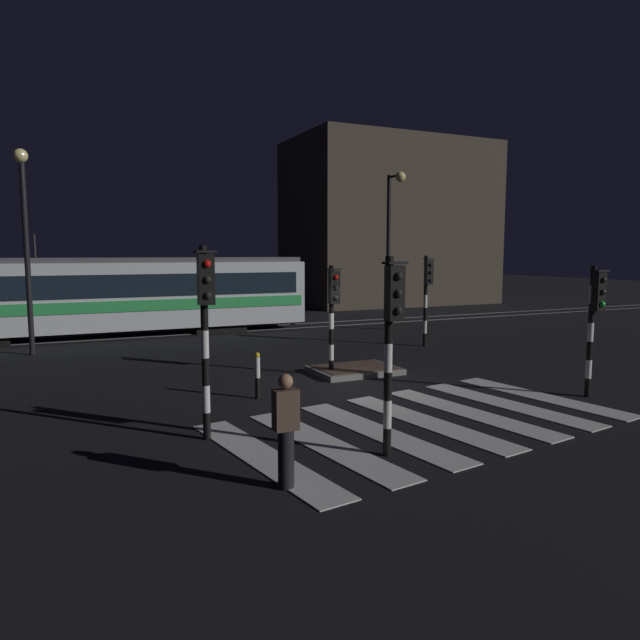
{
  "coord_description": "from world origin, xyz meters",
  "views": [
    {
      "loc": [
        -6.9,
        -13.02,
        3.44
      ],
      "look_at": [
        0.64,
        3.03,
        1.4
      ],
      "focal_mm": 32.83,
      "sensor_mm": 36.0,
      "label": 1
    }
  ],
  "objects_px": {
    "street_lamp_trackside_left": "(25,227)",
    "bollard_island_edge": "(258,375)",
    "tram": "(105,295)",
    "traffic_light_corner_near_left": "(205,314)",
    "traffic_light_corner_near_right": "(595,311)",
    "traffic_light_corner_far_right": "(427,287)",
    "pedestrian_waiting_at_kerb": "(286,430)",
    "traffic_light_median_centre": "(333,304)",
    "traffic_light_kerb_mid_left": "(391,326)",
    "street_lamp_trackside_right": "(392,231)"
  },
  "relations": [
    {
      "from": "traffic_light_corner_near_right",
      "to": "street_lamp_trackside_right",
      "type": "xyz_separation_m",
      "value": [
        2.2,
        12.5,
        2.32
      ]
    },
    {
      "from": "traffic_light_corner_near_left",
      "to": "traffic_light_corner_near_right",
      "type": "distance_m",
      "value": 9.13
    },
    {
      "from": "traffic_light_corner_far_right",
      "to": "traffic_light_corner_near_left",
      "type": "xyz_separation_m",
      "value": [
        -10.03,
        -7.31,
        0.15
      ]
    },
    {
      "from": "traffic_light_median_centre",
      "to": "street_lamp_trackside_left",
      "type": "xyz_separation_m",
      "value": [
        -7.69,
        7.15,
        2.24
      ]
    },
    {
      "from": "traffic_light_corner_near_right",
      "to": "street_lamp_trackside_left",
      "type": "height_order",
      "value": "street_lamp_trackside_left"
    },
    {
      "from": "traffic_light_corner_near_right",
      "to": "tram",
      "type": "relative_size",
      "value": 0.19
    },
    {
      "from": "pedestrian_waiting_at_kerb",
      "to": "traffic_light_kerb_mid_left",
      "type": "bearing_deg",
      "value": 12.71
    },
    {
      "from": "traffic_light_median_centre",
      "to": "pedestrian_waiting_at_kerb",
      "type": "height_order",
      "value": "traffic_light_median_centre"
    },
    {
      "from": "tram",
      "to": "pedestrian_waiting_at_kerb",
      "type": "relative_size",
      "value": 9.83
    },
    {
      "from": "traffic_light_median_centre",
      "to": "street_lamp_trackside_right",
      "type": "bearing_deg",
      "value": 48.97
    },
    {
      "from": "traffic_light_corner_far_right",
      "to": "traffic_light_corner_near_left",
      "type": "bearing_deg",
      "value": -143.94
    },
    {
      "from": "traffic_light_corner_far_right",
      "to": "traffic_light_median_centre",
      "type": "height_order",
      "value": "traffic_light_corner_far_right"
    },
    {
      "from": "traffic_light_kerb_mid_left",
      "to": "pedestrian_waiting_at_kerb",
      "type": "distance_m",
      "value": 2.52
    },
    {
      "from": "street_lamp_trackside_right",
      "to": "pedestrian_waiting_at_kerb",
      "type": "bearing_deg",
      "value": -126.81
    },
    {
      "from": "traffic_light_corner_far_right",
      "to": "traffic_light_corner_near_left",
      "type": "distance_m",
      "value": 12.41
    },
    {
      "from": "traffic_light_kerb_mid_left",
      "to": "tram",
      "type": "distance_m",
      "value": 17.33
    },
    {
      "from": "traffic_light_corner_near_left",
      "to": "traffic_light_corner_near_right",
      "type": "bearing_deg",
      "value": -4.4
    },
    {
      "from": "traffic_light_median_centre",
      "to": "traffic_light_corner_near_right",
      "type": "distance_m",
      "value": 6.58
    },
    {
      "from": "tram",
      "to": "traffic_light_corner_far_right",
      "type": "bearing_deg",
      "value": -36.03
    },
    {
      "from": "traffic_light_kerb_mid_left",
      "to": "street_lamp_trackside_left",
      "type": "height_order",
      "value": "street_lamp_trackside_left"
    },
    {
      "from": "traffic_light_corner_far_right",
      "to": "tram",
      "type": "distance_m",
      "value": 12.9
    },
    {
      "from": "street_lamp_trackside_left",
      "to": "street_lamp_trackside_right",
      "type": "xyz_separation_m",
      "value": [
        14.39,
        0.56,
        0.11
      ]
    },
    {
      "from": "traffic_light_kerb_mid_left",
      "to": "street_lamp_trackside_left",
      "type": "distance_m",
      "value": 14.7
    },
    {
      "from": "traffic_light_corner_near_left",
      "to": "pedestrian_waiting_at_kerb",
      "type": "bearing_deg",
      "value": -79.62
    },
    {
      "from": "pedestrian_waiting_at_kerb",
      "to": "bollard_island_edge",
      "type": "relative_size",
      "value": 1.54
    },
    {
      "from": "traffic_light_kerb_mid_left",
      "to": "traffic_light_corner_near_right",
      "type": "height_order",
      "value": "traffic_light_kerb_mid_left"
    },
    {
      "from": "traffic_light_corner_near_right",
      "to": "street_lamp_trackside_left",
      "type": "bearing_deg",
      "value": 135.61
    },
    {
      "from": "traffic_light_median_centre",
      "to": "pedestrian_waiting_at_kerb",
      "type": "distance_m",
      "value": 7.98
    },
    {
      "from": "street_lamp_trackside_right",
      "to": "traffic_light_corner_far_right",
      "type": "bearing_deg",
      "value": -105.73
    },
    {
      "from": "tram",
      "to": "bollard_island_edge",
      "type": "bearing_deg",
      "value": -79.62
    },
    {
      "from": "traffic_light_corner_far_right",
      "to": "pedestrian_waiting_at_kerb",
      "type": "xyz_separation_m",
      "value": [
        -9.55,
        -9.95,
        -1.33
      ]
    },
    {
      "from": "tram",
      "to": "bollard_island_edge",
      "type": "height_order",
      "value": "tram"
    },
    {
      "from": "traffic_light_median_centre",
      "to": "street_lamp_trackside_left",
      "type": "distance_m",
      "value": 10.73
    },
    {
      "from": "traffic_light_kerb_mid_left",
      "to": "traffic_light_corner_far_right",
      "type": "distance_m",
      "value": 12.08
    },
    {
      "from": "street_lamp_trackside_left",
      "to": "bollard_island_edge",
      "type": "bearing_deg",
      "value": -60.23
    },
    {
      "from": "street_lamp_trackside_left",
      "to": "tram",
      "type": "xyz_separation_m",
      "value": [
        2.7,
        3.65,
        -2.53
      ]
    },
    {
      "from": "street_lamp_trackside_right",
      "to": "bollard_island_edge",
      "type": "xyz_separation_m",
      "value": [
        -9.44,
        -9.22,
        -3.83
      ]
    },
    {
      "from": "street_lamp_trackside_right",
      "to": "traffic_light_corner_near_right",
      "type": "bearing_deg",
      "value": -99.97
    },
    {
      "from": "street_lamp_trackside_right",
      "to": "tram",
      "type": "bearing_deg",
      "value": 165.21
    },
    {
      "from": "traffic_light_kerb_mid_left",
      "to": "traffic_light_corner_near_left",
      "type": "bearing_deg",
      "value": 139.59
    },
    {
      "from": "street_lamp_trackside_left",
      "to": "pedestrian_waiting_at_kerb",
      "type": "relative_size",
      "value": 3.91
    },
    {
      "from": "street_lamp_trackside_left",
      "to": "pedestrian_waiting_at_kerb",
      "type": "xyz_separation_m",
      "value": [
        3.58,
        -13.89,
        -3.4
      ]
    },
    {
      "from": "traffic_light_kerb_mid_left",
      "to": "traffic_light_corner_near_right",
      "type": "xyz_separation_m",
      "value": [
        6.54,
        1.48,
        -0.17
      ]
    },
    {
      "from": "traffic_light_kerb_mid_left",
      "to": "pedestrian_waiting_at_kerb",
      "type": "xyz_separation_m",
      "value": [
        -2.07,
        -0.47,
        -1.36
      ]
    },
    {
      "from": "street_lamp_trackside_right",
      "to": "pedestrian_waiting_at_kerb",
      "type": "relative_size",
      "value": 4.02
    },
    {
      "from": "traffic_light_corner_far_right",
      "to": "street_lamp_trackside_right",
      "type": "relative_size",
      "value": 0.49
    },
    {
      "from": "tram",
      "to": "traffic_light_corner_near_left",
      "type": "bearing_deg",
      "value": -88.47
    },
    {
      "from": "traffic_light_corner_near_right",
      "to": "traffic_light_corner_far_right",
      "type": "bearing_deg",
      "value": 83.37
    },
    {
      "from": "traffic_light_corner_near_left",
      "to": "traffic_light_median_centre",
      "type": "distance_m",
      "value": 6.16
    },
    {
      "from": "traffic_light_kerb_mid_left",
      "to": "traffic_light_median_centre",
      "type": "height_order",
      "value": "traffic_light_kerb_mid_left"
    }
  ]
}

